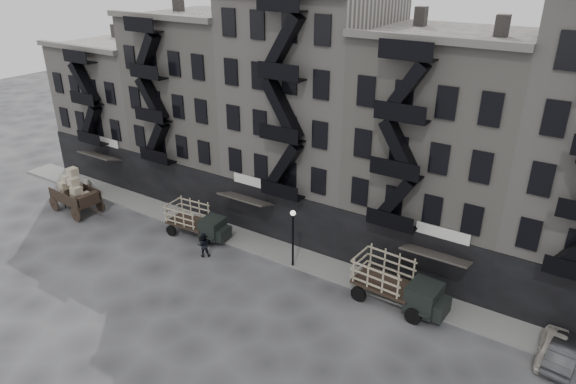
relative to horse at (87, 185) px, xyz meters
The scene contains 15 objects.
ground 18.70m from the horse, ahead, with size 140.00×140.00×0.00m, color #38383A.
sidewalk 18.55m from the horse, ahead, with size 55.00×2.50×0.15m, color slate.
building_west 9.02m from the horse, 101.73° to the left, with size 10.00×11.35×13.20m.
building_midwest 13.01m from the horse, 40.37° to the left, with size 10.00×11.35×16.20m.
building_center 21.30m from the horse, 21.33° to the left, with size 10.00×11.35×18.20m.
building_mideast 30.15m from the horse, 14.23° to the left, with size 10.00×11.35×16.20m.
lamp_post 21.59m from the horse, ahead, with size 0.36×0.36×4.28m.
horse is the anchor object (origin of this frame).
wagon 3.54m from the horse, 52.14° to the right, with size 4.47×2.61×3.65m.
stake_truck_west 13.21m from the horse, ahead, with size 5.05×2.37×2.47m.
stake_truck_east 28.90m from the horse, ahead, with size 5.81×2.68×2.85m.
car_east 37.50m from the horse, ahead, with size 1.46×3.63×1.24m, color beige.
car_far 38.00m from the horse, ahead, with size 1.36×3.91×1.29m, color #2A2B2D.
pedestrian_west 2.76m from the horse, 72.80° to the right, with size 0.63×0.41×1.72m, color black.
pedestrian_mid 15.70m from the horse, ahead, with size 0.88×0.68×1.80m, color black.
Camera 1 is at (18.75, -22.17, 19.15)m, focal length 32.00 mm.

